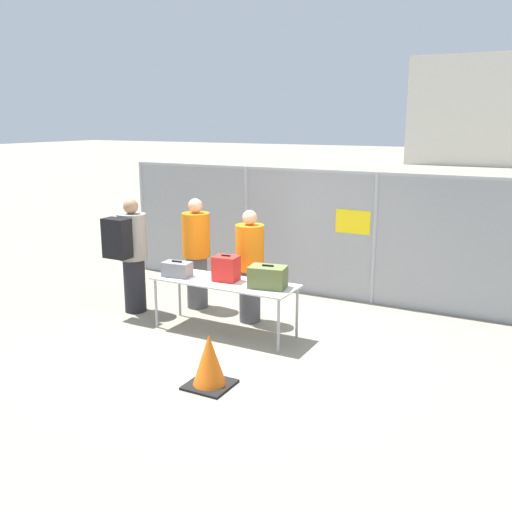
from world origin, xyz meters
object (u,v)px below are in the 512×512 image
at_px(security_worker_near, 250,265).
at_px(utility_trailer, 421,254).
at_px(suitcase_olive, 268,277).
at_px(suitcase_grey, 177,269).
at_px(inspection_table, 224,285).
at_px(security_worker_far, 196,252).
at_px(suitcase_red, 226,268).
at_px(traveler_hooded, 130,251).
at_px(traffic_cone, 209,362).

bearing_deg(security_worker_near, utility_trailer, -122.25).
bearing_deg(security_worker_near, suitcase_olive, 126.38).
bearing_deg(suitcase_grey, inspection_table, 7.92).
distance_m(inspection_table, security_worker_near, 0.63).
bearing_deg(security_worker_far, security_worker_near, 177.77).
relative_size(suitcase_red, traveler_hooded, 0.21).
xyz_separation_m(suitcase_olive, security_worker_near, (-0.60, 0.59, -0.03)).
relative_size(inspection_table, security_worker_near, 1.24).
height_order(inspection_table, traffic_cone, inspection_table).
xyz_separation_m(suitcase_olive, utility_trailer, (1.11, 4.65, -0.52)).
relative_size(inspection_table, traffic_cone, 3.34).
bearing_deg(traveler_hooded, inspection_table, -9.05).
height_order(suitcase_olive, security_worker_near, security_worker_near).
bearing_deg(suitcase_olive, traffic_cone, -88.41).
distance_m(suitcase_grey, traffic_cone, 2.17).
bearing_deg(traffic_cone, security_worker_near, 106.61).
bearing_deg(traffic_cone, traveler_hooded, 146.84).
bearing_deg(inspection_table, traveler_hooded, 177.52).
bearing_deg(traffic_cone, suitcase_grey, 135.44).
xyz_separation_m(suitcase_grey, utility_trailer, (2.55, 4.77, -0.48)).
height_order(security_worker_near, traffic_cone, security_worker_near).
relative_size(traveler_hooded, security_worker_far, 1.01).
height_order(suitcase_grey, suitcase_olive, suitcase_olive).
relative_size(suitcase_red, utility_trailer, 0.09).
xyz_separation_m(suitcase_grey, suitcase_olive, (1.44, 0.12, 0.04)).
bearing_deg(traveler_hooded, traffic_cone, -39.74).
xyz_separation_m(suitcase_grey, security_worker_far, (-0.26, 0.90, 0.05)).
height_order(suitcase_grey, security_worker_near, security_worker_near).
bearing_deg(traveler_hooded, suitcase_olive, -8.03).
xyz_separation_m(suitcase_olive, traffic_cone, (0.04, -1.59, -0.63)).
relative_size(inspection_table, suitcase_red, 5.58).
height_order(suitcase_olive, traffic_cone, suitcase_olive).
bearing_deg(utility_trailer, suitcase_grey, -118.18).
bearing_deg(inspection_table, security_worker_far, 141.78).
relative_size(suitcase_olive, security_worker_far, 0.30).
xyz_separation_m(security_worker_far, traffic_cone, (1.75, -2.37, -0.64)).
height_order(suitcase_grey, traveler_hooded, traveler_hooded).
bearing_deg(suitcase_grey, utility_trailer, 61.82).
height_order(security_worker_near, utility_trailer, security_worker_near).
bearing_deg(utility_trailer, suitcase_olive, -103.43).
bearing_deg(suitcase_olive, inspection_table, -178.80).
bearing_deg(suitcase_grey, security_worker_far, 106.04).
relative_size(traveler_hooded, utility_trailer, 0.42).
height_order(traveler_hooded, utility_trailer, traveler_hooded).
xyz_separation_m(suitcase_red, traveler_hooded, (-1.79, 0.04, 0.05)).
height_order(suitcase_red, utility_trailer, suitcase_red).
xyz_separation_m(traveler_hooded, traffic_cone, (2.52, -1.65, -0.71)).
bearing_deg(suitcase_olive, suitcase_grey, -175.29).
distance_m(suitcase_grey, security_worker_near, 1.10).
xyz_separation_m(suitcase_grey, traffic_cone, (1.49, -1.47, -0.59)).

